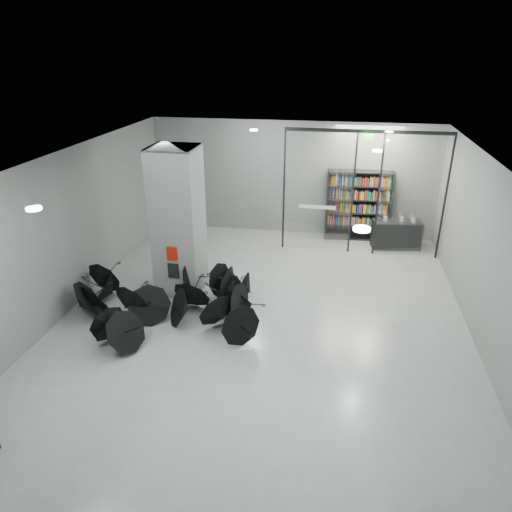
% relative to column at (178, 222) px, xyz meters
% --- Properties ---
extents(room, '(14.00, 14.02, 4.01)m').
position_rel_column_xyz_m(room, '(2.50, -2.00, 0.84)').
color(room, gray).
rests_on(room, ground).
extents(column, '(1.20, 1.20, 4.00)m').
position_rel_column_xyz_m(column, '(0.00, 0.00, 0.00)').
color(column, slate).
rests_on(column, ground).
extents(fire_cabinet, '(0.28, 0.04, 0.38)m').
position_rel_column_xyz_m(fire_cabinet, '(0.00, -0.62, -0.65)').
color(fire_cabinet, '#A50A07').
rests_on(fire_cabinet, column).
extents(info_panel, '(0.30, 0.03, 0.42)m').
position_rel_column_xyz_m(info_panel, '(0.00, -0.62, -1.15)').
color(info_panel, black).
rests_on(info_panel, column).
extents(exit_sign, '(0.30, 0.06, 0.15)m').
position_rel_column_xyz_m(exit_sign, '(4.90, 3.30, 1.82)').
color(exit_sign, '#0CE533').
rests_on(exit_sign, room).
extents(glass_partition, '(5.06, 0.08, 4.00)m').
position_rel_column_xyz_m(glass_partition, '(4.89, 3.50, 0.18)').
color(glass_partition, silver).
rests_on(glass_partition, ground).
extents(bookshelf, '(2.24, 0.61, 2.44)m').
position_rel_column_xyz_m(bookshelf, '(4.86, 4.75, -0.78)').
color(bookshelf, black).
rests_on(bookshelf, ground).
extents(shop_counter, '(1.66, 0.87, 0.95)m').
position_rel_column_xyz_m(shop_counter, '(6.17, 4.14, -1.53)').
color(shop_counter, black).
rests_on(shop_counter, ground).
extents(umbrella_cluster, '(5.43, 4.12, 1.30)m').
position_rel_column_xyz_m(umbrella_cluster, '(0.31, -1.47, -1.69)').
color(umbrella_cluster, black).
rests_on(umbrella_cluster, ground).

